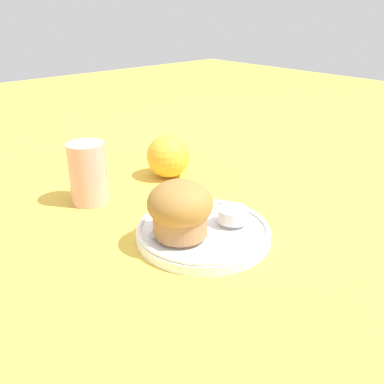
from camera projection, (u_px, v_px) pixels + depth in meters
ground_plane at (197, 241)px, 0.61m from camera, size 3.00×3.00×0.00m
plate at (205, 233)px, 0.61m from camera, size 0.19×0.19×0.02m
muffin at (180, 209)px, 0.57m from camera, size 0.09×0.09×0.08m
cream_ramekin at (233, 214)px, 0.62m from camera, size 0.04×0.04×0.02m
berry_pair at (180, 219)px, 0.61m from camera, size 0.02×0.01×0.01m
butter_knife at (176, 213)px, 0.64m from camera, size 0.14×0.08×0.00m
orange_fruit at (168, 156)px, 0.81m from camera, size 0.08×0.08×0.08m
juice_glass at (88, 173)px, 0.71m from camera, size 0.06×0.06×0.10m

